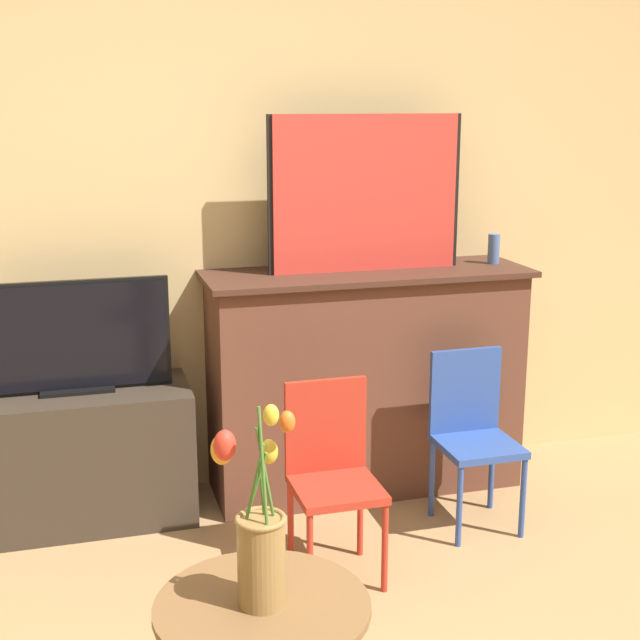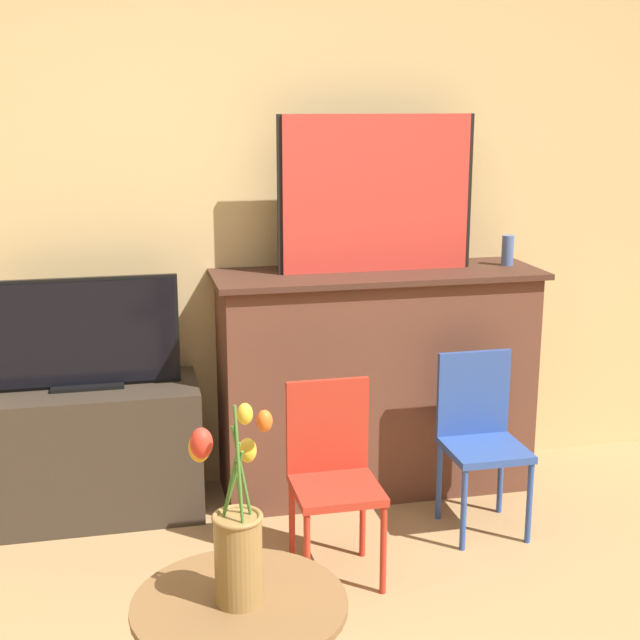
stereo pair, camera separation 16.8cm
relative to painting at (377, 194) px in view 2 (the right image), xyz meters
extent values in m
cube|color=tan|center=(-0.54, 0.24, 0.00)|extent=(8.00, 0.06, 2.70)
cube|color=brown|center=(0.01, -0.01, -0.84)|extent=(1.38, 0.44, 1.01)
cube|color=#43271C|center=(0.01, -0.02, -0.35)|extent=(1.44, 0.48, 0.02)
cube|color=black|center=(0.00, 0.01, 0.00)|extent=(0.87, 0.02, 0.67)
cube|color=red|center=(0.00, -0.01, 0.00)|extent=(0.83, 0.02, 0.67)
cylinder|color=#4C6699|center=(0.62, -0.01, -0.27)|extent=(0.05, 0.05, 0.14)
cube|color=#382D23|center=(-1.25, -0.02, -1.06)|extent=(0.91, 0.43, 0.57)
cube|color=black|center=(-1.25, -0.02, -0.77)|extent=(0.30, 0.12, 0.01)
cube|color=black|center=(-1.25, -0.01, -0.54)|extent=(0.77, 0.02, 0.47)
cube|color=black|center=(-1.25, -0.02, -0.54)|extent=(0.74, 0.02, 0.44)
cylinder|color=#B22D1E|center=(-0.50, -0.91, -1.18)|extent=(0.02, 0.02, 0.34)
cylinder|color=#B22D1E|center=(-0.22, -0.91, -1.18)|extent=(0.02, 0.02, 0.34)
cylinder|color=#B22D1E|center=(-0.50, -0.63, -1.18)|extent=(0.02, 0.02, 0.34)
cylinder|color=#B22D1E|center=(-0.22, -0.63, -1.18)|extent=(0.02, 0.02, 0.34)
cube|color=#B22D1E|center=(-0.36, -0.77, -0.99)|extent=(0.31, 0.31, 0.03)
cube|color=#B22D1E|center=(-0.36, -0.63, -0.80)|extent=(0.31, 0.02, 0.36)
cylinder|color=#2D4C99|center=(0.18, -0.67, -1.18)|extent=(0.02, 0.02, 0.34)
cylinder|color=#2D4C99|center=(0.46, -0.67, -1.18)|extent=(0.02, 0.02, 0.34)
cylinder|color=#2D4C99|center=(0.18, -0.39, -1.18)|extent=(0.02, 0.02, 0.34)
cylinder|color=#2D4C99|center=(0.46, -0.39, -1.18)|extent=(0.02, 0.02, 0.34)
cube|color=#2D4C99|center=(0.32, -0.53, -0.99)|extent=(0.31, 0.31, 0.03)
cube|color=#2D4C99|center=(0.32, -0.39, -0.80)|extent=(0.31, 0.02, 0.36)
cylinder|color=brown|center=(-0.84, -1.70, -0.84)|extent=(0.55, 0.55, 0.02)
cylinder|color=olive|center=(-0.84, -1.70, -0.71)|extent=(0.12, 0.12, 0.23)
torus|color=olive|center=(-0.84, -1.70, -0.60)|extent=(0.13, 0.13, 0.01)
cylinder|color=#477A2D|center=(-0.86, -1.70, -0.54)|extent=(0.07, 0.03, 0.27)
ellipsoid|color=red|center=(-0.92, -1.68, -0.41)|extent=(0.05, 0.05, 0.08)
cylinder|color=#477A2D|center=(-0.86, -1.69, -0.55)|extent=(0.07, 0.05, 0.25)
ellipsoid|color=orange|center=(-0.92, -1.65, -0.43)|extent=(0.05, 0.05, 0.08)
cylinder|color=#477A2D|center=(-0.82, -1.70, -0.52)|extent=(0.06, 0.02, 0.32)
ellipsoid|color=orange|center=(-0.77, -1.68, -0.36)|extent=(0.04, 0.04, 0.06)
cylinder|color=#477A2D|center=(-0.83, -1.69, -0.56)|extent=(0.03, 0.05, 0.23)
ellipsoid|color=gold|center=(-0.80, -1.64, -0.45)|extent=(0.05, 0.05, 0.06)
cylinder|color=#477A2D|center=(-0.84, -1.73, -0.49)|extent=(0.02, 0.05, 0.37)
ellipsoid|color=gold|center=(-0.82, -1.77, -0.31)|extent=(0.04, 0.04, 0.05)
camera|label=1|loc=(-1.24, -3.65, 0.39)|focal=50.00mm
camera|label=2|loc=(-1.08, -3.69, 0.39)|focal=50.00mm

